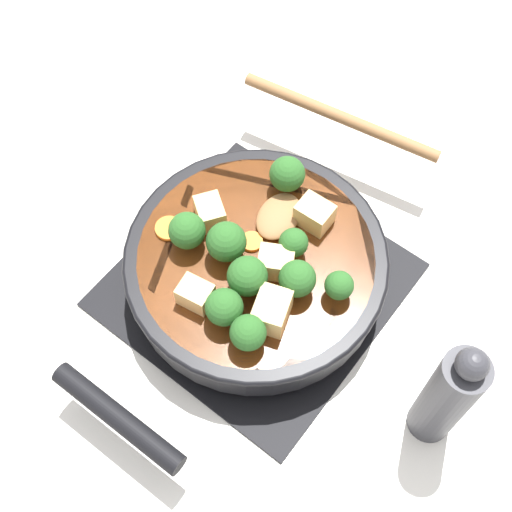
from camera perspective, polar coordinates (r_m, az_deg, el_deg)
ground_plane at (r=0.88m, az=0.00°, el=-2.35°), size 2.40×2.40×0.00m
front_burner_grate at (r=0.87m, az=0.00°, el=-2.00°), size 0.31×0.31×0.03m
skillet_pan at (r=0.83m, az=-0.11°, el=-0.83°), size 0.40×0.31×0.05m
wooden_spoon at (r=0.88m, az=4.88°, el=8.09°), size 0.23×0.27×0.02m
tofu_cube_center_large at (r=0.82m, az=4.70°, el=3.35°), size 0.03×0.04×0.03m
tofu_cube_near_handle at (r=0.76m, az=1.26°, el=-4.39°), size 0.05×0.05×0.04m
tofu_cube_east_chunk at (r=0.83m, az=-3.70°, el=3.50°), size 0.05×0.05×0.03m
tofu_cube_west_chunk at (r=0.78m, az=-4.87°, el=-3.07°), size 0.03×0.04×0.03m
tofu_cube_back_piece at (r=0.79m, az=1.60°, el=-0.56°), size 0.05×0.05×0.03m
broccoli_floret_near_spoon at (r=0.77m, az=6.66°, el=-2.38°), size 0.03×0.03×0.04m
broccoli_floret_center_top at (r=0.84m, az=2.52°, el=6.55°), size 0.04×0.04×0.05m
broccoli_floret_east_rim at (r=0.77m, az=-0.70°, el=-1.64°), size 0.05×0.05×0.05m
broccoli_floret_west_rim at (r=0.75m, az=-2.56°, el=-4.13°), size 0.04×0.04×0.05m
broccoli_floret_north_edge at (r=0.74m, az=-0.64°, el=-6.17°), size 0.04×0.04×0.05m
broccoli_floret_south_cluster at (r=0.80m, az=-5.54°, el=2.02°), size 0.04×0.04×0.05m
broccoli_floret_mid_floret at (r=0.79m, az=3.02°, el=1.04°), size 0.03×0.03×0.04m
broccoli_floret_small_inner at (r=0.77m, az=3.33°, el=-1.84°), size 0.04×0.04×0.05m
broccoli_floret_tall_stem at (r=0.79m, az=-2.39°, el=1.13°), size 0.05×0.05×0.05m
carrot_slice_orange_thin at (r=0.82m, az=-0.35°, el=1.16°), size 0.03×0.03×0.01m
carrot_slice_near_center at (r=0.83m, az=-7.00°, el=2.21°), size 0.03×0.03×0.01m
pepper_mill at (r=0.75m, az=15.08°, el=-10.77°), size 0.05×0.05×0.20m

